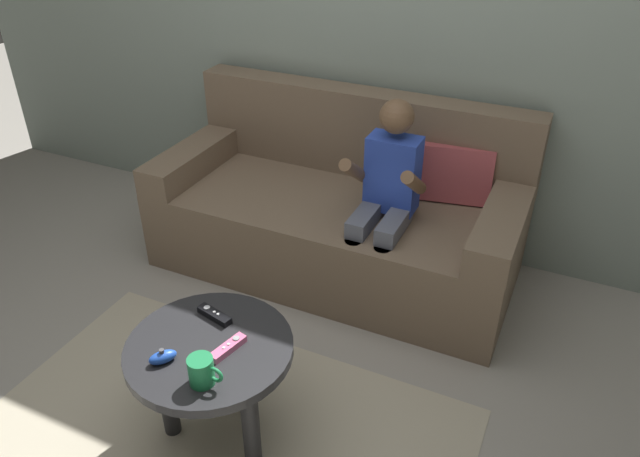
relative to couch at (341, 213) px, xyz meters
The scene contains 9 objects.
ground_plane 1.24m from the couch, 90.46° to the right, with size 10.38×10.38×0.00m, color #9E998E.
couch is the anchor object (origin of this frame).
person_seated_on_couch 0.42m from the couch, 32.86° to the right, with size 0.32×0.40×0.96m.
coffee_table 1.22m from the couch, 87.70° to the right, with size 0.56×0.56×0.45m.
area_rug 1.26m from the couch, 87.72° to the right, with size 1.76×1.08×0.01m, color #BCB299.
game_remote_black_near_edge 1.11m from the couch, 90.46° to the right, with size 0.14×0.07×0.03m.
nunchuk_blue 1.37m from the couch, 91.58° to the right, with size 0.09×0.10×0.05m.
game_remote_pink_far_corner 1.24m from the couch, 84.29° to the right, with size 0.07×0.14×0.03m.
coffee_mug 1.39m from the couch, 84.65° to the right, with size 0.12×0.08×0.09m.
Camera 1 is at (1.02, -1.21, 1.82)m, focal length 33.96 mm.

